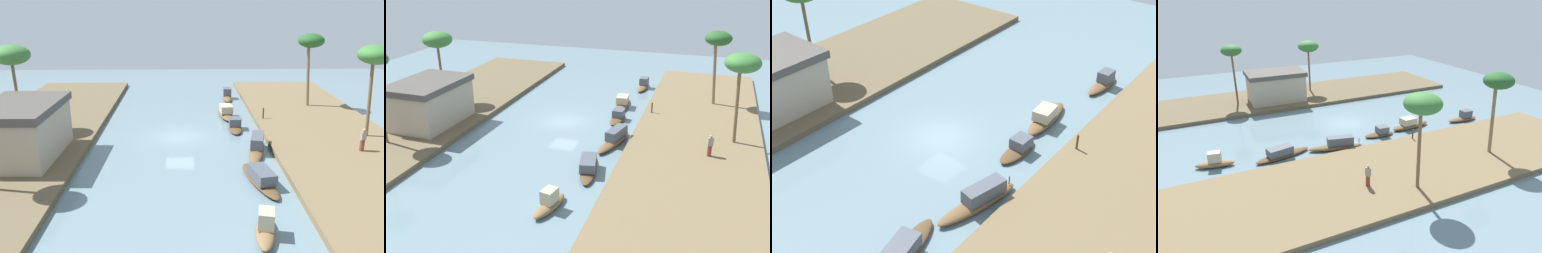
% 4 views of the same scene
% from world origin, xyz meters
% --- Properties ---
extents(river_water, '(66.11, 66.11, 0.00)m').
position_xyz_m(river_water, '(0.00, 0.00, 0.00)').
color(river_water, slate).
rests_on(river_water, ground).
extents(riverbank_left, '(41.11, 10.73, 0.44)m').
position_xyz_m(riverbank_left, '(0.00, -12.50, 0.22)').
color(riverbank_left, brown).
rests_on(riverbank_left, ground).
extents(riverbank_right, '(41.11, 10.73, 0.44)m').
position_xyz_m(riverbank_right, '(0.00, 12.50, 0.22)').
color(riverbank_right, brown).
rests_on(riverbank_right, ground).
extents(sampan_with_tall_canopy, '(5.47, 2.28, 1.31)m').
position_xyz_m(sampan_with_tall_canopy, '(-3.79, -5.96, 0.51)').
color(sampan_with_tall_canopy, brown).
rests_on(sampan_with_tall_canopy, river_water).
extents(sampan_upstream_small, '(3.46, 1.62, 1.43)m').
position_xyz_m(sampan_upstream_small, '(-14.95, -4.39, 0.49)').
color(sampan_upstream_small, brown).
rests_on(sampan_upstream_small, river_water).
extents(sampan_near_left_bank, '(4.96, 1.61, 1.26)m').
position_xyz_m(sampan_near_left_bank, '(5.81, -4.52, 0.46)').
color(sampan_near_left_bank, brown).
rests_on(sampan_near_left_bank, river_water).
extents(sampan_midstream, '(3.36, 1.34, 1.05)m').
position_xyz_m(sampan_midstream, '(1.68, -4.97, 0.38)').
color(sampan_midstream, brown).
rests_on(sampan_midstream, river_water).
extents(sampan_foreground, '(3.96, 1.27, 1.26)m').
position_xyz_m(sampan_foreground, '(12.90, -5.48, 0.44)').
color(sampan_foreground, brown).
rests_on(sampan_foreground, river_water).
extents(sampan_downstream_large, '(5.54, 2.33, 1.09)m').
position_xyz_m(sampan_downstream_large, '(-9.15, -5.23, 0.42)').
color(sampan_downstream_large, brown).
rests_on(sampan_downstream_large, river_water).
extents(person_on_near_bank, '(0.42, 0.48, 1.76)m').
position_xyz_m(person_on_near_bank, '(-4.70, -13.68, 1.24)').
color(person_on_near_bank, brown).
rests_on(person_on_near_bank, riverbank_left).
extents(mooring_post, '(0.14, 0.14, 1.02)m').
position_xyz_m(mooring_post, '(3.74, -7.89, 0.94)').
color(mooring_post, '#4C3823').
rests_on(mooring_post, riverbank_left).
extents(palm_tree_left_near, '(2.80, 2.80, 7.49)m').
position_xyz_m(palm_tree_left_near, '(-1.35, -15.39, 7.02)').
color(palm_tree_left_near, brown).
rests_on(palm_tree_left_near, riverbank_left).
extents(palm_tree_left_far, '(2.63, 2.63, 7.51)m').
position_xyz_m(palm_tree_left_far, '(8.40, -13.35, 7.01)').
color(palm_tree_left_far, '#7F6647').
rests_on(palm_tree_left_far, riverbank_left).
extents(palm_tree_right_tall, '(2.98, 2.98, 7.33)m').
position_xyz_m(palm_tree_right_tall, '(0.61, 13.65, 6.85)').
color(palm_tree_right_tall, brown).
rests_on(palm_tree_right_tall, riverbank_right).
extents(palm_tree_right_short, '(2.59, 2.59, 7.66)m').
position_xyz_m(palm_tree_right_short, '(-10.21, 12.11, 7.22)').
color(palm_tree_right_short, brown).
rests_on(palm_tree_right_short, riverbank_right).
extents(riverside_building, '(7.61, 5.31, 3.96)m').
position_xyz_m(riverside_building, '(-5.14, 11.15, 2.45)').
color(riverside_building, tan).
rests_on(riverside_building, riverbank_right).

